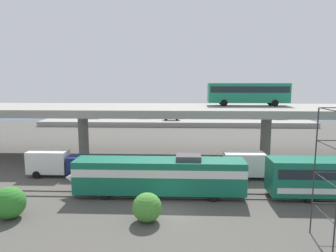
# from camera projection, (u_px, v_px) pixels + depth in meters

# --- Properties ---
(ground_plane) EXTENTS (260.00, 260.00, 0.00)m
(ground_plane) POSITION_uv_depth(u_px,v_px,m) (169.00, 213.00, 26.73)
(ground_plane) COLOR #4C4944
(rail_strip_near) EXTENTS (110.00, 0.12, 0.12)m
(rail_strip_near) POSITION_uv_depth(u_px,v_px,m) (170.00, 198.00, 29.97)
(rail_strip_near) COLOR #59544C
(rail_strip_near) RESTS_ON ground_plane
(rail_strip_far) EXTENTS (110.00, 0.12, 0.12)m
(rail_strip_far) POSITION_uv_depth(u_px,v_px,m) (170.00, 193.00, 31.37)
(rail_strip_far) COLOR #59544C
(rail_strip_far) RESTS_ON ground_plane
(train_locomotive) EXTENTS (17.75, 3.04, 4.18)m
(train_locomotive) POSITION_uv_depth(u_px,v_px,m) (151.00, 174.00, 30.43)
(train_locomotive) COLOR #14664C
(train_locomotive) RESTS_ON ground_plane
(highway_overpass) EXTENTS (96.00, 12.89, 7.54)m
(highway_overpass) POSITION_uv_depth(u_px,v_px,m) (174.00, 111.00, 45.48)
(highway_overpass) COLOR gray
(highway_overpass) RESTS_ON ground_plane
(transit_bus_on_overpass) EXTENTS (12.00, 2.68, 3.40)m
(transit_bus_on_overpass) POSITION_uv_depth(u_px,v_px,m) (248.00, 92.00, 46.47)
(transit_bus_on_overpass) COLOR #197A56
(transit_bus_on_overpass) RESTS_ON highway_overpass
(service_truck_west) EXTENTS (6.80, 2.46, 3.04)m
(service_truck_west) POSITION_uv_depth(u_px,v_px,m) (251.00, 165.00, 35.98)
(service_truck_west) COLOR #9E998C
(service_truck_west) RESTS_ON ground_plane
(service_truck_east) EXTENTS (6.80, 2.46, 3.04)m
(service_truck_east) POSITION_uv_depth(u_px,v_px,m) (56.00, 162.00, 36.87)
(service_truck_east) COLOR navy
(service_truck_east) RESTS_ON ground_plane
(pier_parking_lot) EXTENTS (68.70, 12.79, 1.22)m
(pier_parking_lot) POSITION_uv_depth(u_px,v_px,m) (176.00, 122.00, 80.99)
(pier_parking_lot) COLOR gray
(pier_parking_lot) RESTS_ON ground_plane
(parked_car_0) EXTENTS (4.43, 1.82, 1.50)m
(parked_car_0) POSITION_uv_depth(u_px,v_px,m) (172.00, 117.00, 78.52)
(parked_car_0) COLOR silver
(parked_car_0) RESTS_ON pier_parking_lot
(parked_car_1) EXTENTS (4.00, 1.86, 1.50)m
(parked_car_1) POSITION_uv_depth(u_px,v_px,m) (182.00, 115.00, 82.79)
(parked_car_1) COLOR #9E998C
(parked_car_1) RESTS_ON pier_parking_lot
(parked_car_2) EXTENTS (4.53, 1.95, 1.50)m
(parked_car_2) POSITION_uv_depth(u_px,v_px,m) (145.00, 115.00, 82.75)
(parked_car_2) COLOR silver
(parked_car_2) RESTS_ON pier_parking_lot
(parked_car_3) EXTENTS (4.24, 1.96, 1.50)m
(parked_car_3) POSITION_uv_depth(u_px,v_px,m) (93.00, 115.00, 82.68)
(parked_car_3) COLOR #9E998C
(parked_car_3) RESTS_ON pier_parking_lot
(parked_car_4) EXTENTS (4.15, 1.93, 1.50)m
(parked_car_4) POSITION_uv_depth(u_px,v_px,m) (279.00, 116.00, 80.81)
(parked_car_4) COLOR #B7B7BC
(parked_car_4) RESTS_ON pier_parking_lot
(harbor_water) EXTENTS (140.00, 36.00, 0.01)m
(harbor_water) POSITION_uv_depth(u_px,v_px,m) (177.00, 114.00, 103.81)
(harbor_water) COLOR #2D5170
(harbor_water) RESTS_ON ground_plane
(shrub_left) EXTENTS (2.65, 2.65, 2.65)m
(shrub_left) POSITION_uv_depth(u_px,v_px,m) (9.00, 203.00, 25.55)
(shrub_left) COLOR #2E7B29
(shrub_left) RESTS_ON ground_plane
(shrub_right) EXTENTS (2.38, 2.38, 2.38)m
(shrub_right) POSITION_uv_depth(u_px,v_px,m) (147.00, 207.00, 24.96)
(shrub_right) COLOR #438833
(shrub_right) RESTS_ON ground_plane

